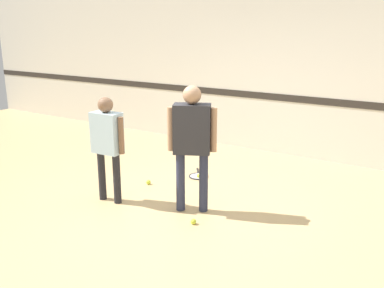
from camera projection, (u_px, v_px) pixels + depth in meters
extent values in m
plane|color=tan|center=(184.00, 211.00, 5.33)|extent=(16.00, 16.00, 0.00)
cube|color=silver|center=(283.00, 64.00, 7.36)|extent=(16.00, 0.06, 3.20)
cube|color=#2D2823|center=(280.00, 97.00, 7.49)|extent=(16.00, 0.01, 0.12)
cylinder|color=#2D334C|center=(181.00, 182.00, 5.27)|extent=(0.11, 0.11, 0.75)
cylinder|color=#2D334C|center=(204.00, 182.00, 5.25)|extent=(0.11, 0.11, 0.75)
cube|color=#2D2D33|center=(192.00, 129.00, 5.08)|extent=(0.50, 0.42, 0.59)
sphere|color=tan|center=(192.00, 95.00, 4.97)|extent=(0.22, 0.22, 0.22)
cylinder|color=tan|center=(171.00, 129.00, 5.11)|extent=(0.08, 0.08, 0.53)
cylinder|color=tan|center=(214.00, 130.00, 5.06)|extent=(0.08, 0.08, 0.53)
cylinder|color=#232328|center=(102.00, 175.00, 5.62)|extent=(0.10, 0.10, 0.66)
cylinder|color=#232328|center=(117.00, 179.00, 5.50)|extent=(0.10, 0.10, 0.66)
cube|color=silver|center=(107.00, 133.00, 5.41)|extent=(0.40, 0.24, 0.52)
sphere|color=brown|center=(105.00, 105.00, 5.31)|extent=(0.19, 0.19, 0.19)
cylinder|color=brown|center=(93.00, 131.00, 5.52)|extent=(0.07, 0.07, 0.47)
cylinder|color=brown|center=(121.00, 136.00, 5.30)|extent=(0.07, 0.07, 0.47)
torus|color=#28282D|center=(198.00, 176.00, 6.55)|extent=(0.42, 0.42, 0.02)
cylinder|color=silver|center=(198.00, 176.00, 6.55)|extent=(0.26, 0.26, 0.01)
cylinder|color=black|center=(198.00, 171.00, 6.78)|extent=(0.14, 0.19, 0.02)
sphere|color=black|center=(197.00, 169.00, 6.89)|extent=(0.03, 0.03, 0.03)
sphere|color=#CCE038|center=(193.00, 222.00, 4.97)|extent=(0.07, 0.07, 0.07)
sphere|color=#CCE038|center=(199.00, 176.00, 6.49)|extent=(0.07, 0.07, 0.07)
sphere|color=#CCE038|center=(148.00, 182.00, 6.23)|extent=(0.07, 0.07, 0.07)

